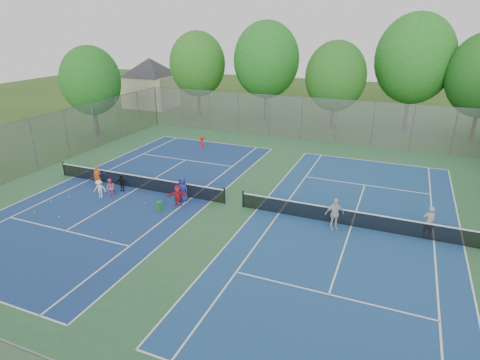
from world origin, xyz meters
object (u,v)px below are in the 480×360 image
ball_hopper (159,206)px  net_left (137,182)px  net_right (352,219)px  ball_crate (112,191)px  instructor (429,222)px

ball_hopper → net_left: bearing=144.5°
net_right → ball_crate: (-15.11, -1.30, -0.32)m
net_left → instructor: 17.76m
net_left → net_right: same height
ball_crate → ball_hopper: (4.29, -0.97, 0.14)m
instructor → ball_crate: bearing=-12.2°
net_right → ball_crate: bearing=-175.1°
net_left → ball_hopper: 3.91m
ball_crate → ball_hopper: ball_hopper is taller
net_right → ball_hopper: 11.06m
net_left → ball_hopper: net_left is taller
instructor → net_right: bearing=-11.9°
net_left → ball_crate: size_ratio=42.21×
net_left → instructor: bearing=1.1°
net_right → ball_hopper: net_right is taller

